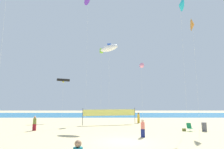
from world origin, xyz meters
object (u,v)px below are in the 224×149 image
object	(u,v)px
folding_beach_chair	(190,127)
kite_black_tube	(64,80)
trash_barrel	(205,127)
kite_orange_delta	(193,25)
beach_handbag	(185,130)
kite_white_inflatable	(109,48)
beachgoer_mustard_shirt	(139,117)
beachgoer_olive_shirt	(35,123)
beachgoer_coral_shirt	(143,127)
kite_pink_delta	(142,65)
kite_cyan_delta	(181,5)
volleyball_net	(110,113)
kite_lime_box	(102,51)
kite_violet_delta	(88,1)

from	to	relation	value
folding_beach_chair	kite_black_tube	world-z (taller)	kite_black_tube
trash_barrel	kite_orange_delta	world-z (taller)	kite_orange_delta
beach_handbag	kite_white_inflatable	distance (m)	14.64
beachgoer_mustard_shirt	kite_orange_delta	distance (m)	16.06
folding_beach_chair	trash_barrel	size ratio (longest dim) A/B	0.92
beachgoer_olive_shirt	beachgoer_coral_shirt	distance (m)	12.47
kite_pink_delta	kite_cyan_delta	bearing A→B (deg)	-67.33
kite_orange_delta	beach_handbag	bearing A→B (deg)	-132.79
beachgoer_coral_shirt	kite_white_inflatable	bearing A→B (deg)	-82.36
kite_orange_delta	kite_black_tube	world-z (taller)	kite_orange_delta
beachgoer_mustard_shirt	kite_black_tube	world-z (taller)	kite_black_tube
beach_handbag	kite_cyan_delta	distance (m)	17.09
beachgoer_coral_shirt	kite_orange_delta	xyz separation A→B (m)	(8.84, 7.60, 13.46)
beach_handbag	volleyball_net	bearing A→B (deg)	143.87
kite_cyan_delta	beachgoer_mustard_shirt	bearing A→B (deg)	136.35
volleyball_net	beachgoer_olive_shirt	bearing A→B (deg)	-145.79
beachgoer_mustard_shirt	beachgoer_olive_shirt	size ratio (longest dim) A/B	1.00
kite_white_inflatable	kite_pink_delta	size ratio (longest dim) A/B	1.10
kite_lime_box	kite_orange_delta	size ratio (longest dim) A/B	0.84
folding_beach_chair	kite_cyan_delta	size ratio (longest dim) A/B	0.05
beachgoer_mustard_shirt	beachgoer_olive_shirt	bearing A→B (deg)	-41.20
volleyball_net	kite_lime_box	size ratio (longest dim) A/B	0.60
volleyball_net	trash_barrel	bearing A→B (deg)	-30.00
kite_white_inflatable	kite_lime_box	size ratio (longest dim) A/B	0.92
beachgoer_olive_shirt	kite_violet_delta	world-z (taller)	kite_violet_delta
kite_pink_delta	kite_black_tube	xyz separation A→B (m)	(-14.25, -1.91, -3.08)
beachgoer_olive_shirt	beachgoer_coral_shirt	xyz separation A→B (m)	(11.79, -4.08, 0.00)
trash_barrel	kite_lime_box	distance (m)	20.26
beachgoer_mustard_shirt	kite_lime_box	bearing A→B (deg)	-94.60
beachgoer_olive_shirt	kite_white_inflatable	xyz separation A→B (m)	(8.49, 4.34, 10.20)
kite_white_inflatable	kite_lime_box	world-z (taller)	kite_lime_box
trash_barrel	volleyball_net	bearing A→B (deg)	150.00
kite_white_inflatable	beachgoer_coral_shirt	bearing A→B (deg)	-68.61
kite_white_inflatable	kite_cyan_delta	world-z (taller)	kite_cyan_delta
trash_barrel	kite_lime_box	size ratio (longest dim) A/B	0.07
beachgoer_coral_shirt	kite_orange_delta	size ratio (longest dim) A/B	0.11
kite_white_inflatable	kite_orange_delta	distance (m)	12.60
kite_cyan_delta	kite_orange_delta	xyz separation A→B (m)	(1.96, 0.84, -2.56)
kite_lime_box	kite_black_tube	world-z (taller)	kite_lime_box
beach_handbag	kite_violet_delta	world-z (taller)	kite_violet_delta
kite_violet_delta	kite_white_inflatable	bearing A→B (deg)	-41.61
beachgoer_mustard_shirt	kite_violet_delta	world-z (taller)	kite_violet_delta
beachgoer_coral_shirt	kite_orange_delta	world-z (taller)	kite_orange_delta
beach_handbag	kite_pink_delta	bearing A→B (deg)	101.03
kite_lime_box	beach_handbag	bearing A→B (deg)	-47.14
kite_white_inflatable	kite_violet_delta	world-z (taller)	kite_violet_delta
folding_beach_chair	kite_black_tube	distance (m)	21.71
kite_cyan_delta	kite_pink_delta	world-z (taller)	kite_cyan_delta
kite_orange_delta	kite_pink_delta	distance (m)	11.74
beachgoer_olive_shirt	kite_cyan_delta	bearing A→B (deg)	-82.17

